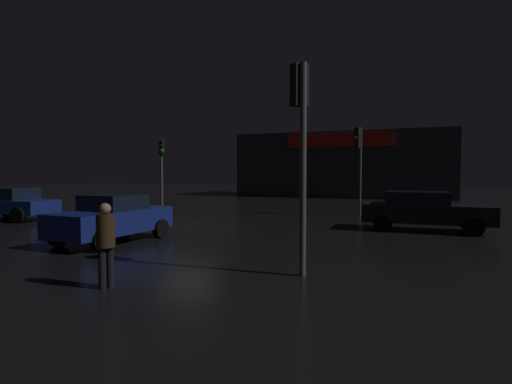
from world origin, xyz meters
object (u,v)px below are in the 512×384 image
at_px(store_building, 345,166).
at_px(traffic_signal_opposite, 300,125).
at_px(traffic_signal_cross_left, 162,160).
at_px(car_crossing, 12,203).
at_px(car_near, 424,210).
at_px(pedestrian, 106,239).
at_px(car_far, 113,218).
at_px(traffic_signal_main, 359,150).

xyz_separation_m(store_building, traffic_signal_opposite, (3.32, -30.52, 0.25)).
bearing_deg(traffic_signal_opposite, traffic_signal_cross_left, 133.77).
xyz_separation_m(traffic_signal_cross_left, car_crossing, (-3.28, -7.21, -2.22)).
bearing_deg(car_near, car_crossing, -170.45).
distance_m(traffic_signal_cross_left, pedestrian, 16.82).
bearing_deg(car_near, pedestrian, -120.25).
height_order(store_building, car_crossing, store_building).
bearing_deg(car_crossing, car_far, -20.14).
relative_size(traffic_signal_main, pedestrian, 2.77).
bearing_deg(pedestrian, traffic_signal_main, 78.22).
relative_size(traffic_signal_opposite, car_crossing, 1.09).
height_order(traffic_signal_cross_left, car_far, traffic_signal_cross_left).
xyz_separation_m(traffic_signal_main, car_far, (-6.38, -10.48, -2.59)).
bearing_deg(store_building, pedestrian, -89.72).
bearing_deg(pedestrian, car_far, 129.27).
relative_size(store_building, car_crossing, 4.65).
relative_size(traffic_signal_main, car_near, 0.98).
bearing_deg(pedestrian, car_crossing, 148.61).
relative_size(store_building, traffic_signal_cross_left, 4.46).
bearing_deg(car_far, traffic_signal_opposite, -15.92).
distance_m(traffic_signal_main, pedestrian, 15.08).
bearing_deg(car_far, traffic_signal_cross_left, 116.52).
distance_m(traffic_signal_main, car_far, 12.54).
relative_size(car_near, pedestrian, 2.82).
distance_m(traffic_signal_cross_left, car_far, 11.72).
height_order(car_near, car_crossing, car_crossing).
relative_size(car_near, car_far, 1.13).
relative_size(traffic_signal_cross_left, car_far, 1.06).
bearing_deg(car_far, car_crossing, 159.86).
height_order(store_building, traffic_signal_cross_left, store_building).
bearing_deg(car_near, traffic_signal_main, 123.04).
xyz_separation_m(traffic_signal_cross_left, car_far, (5.14, -10.29, -2.23)).
bearing_deg(car_crossing, store_building, 65.62).
bearing_deg(traffic_signal_opposite, store_building, 96.20).
distance_m(car_far, pedestrian, 5.28).
xyz_separation_m(car_near, pedestrian, (-5.92, -10.15, 0.15)).
relative_size(traffic_signal_main, traffic_signal_opposite, 1.00).
relative_size(traffic_signal_main, car_crossing, 1.09).
xyz_separation_m(store_building, pedestrian, (0.16, -32.75, -1.99)).
relative_size(store_building, traffic_signal_main, 4.26).
xyz_separation_m(traffic_signal_main, traffic_signal_opposite, (0.12, -12.34, -0.18)).
relative_size(store_building, pedestrian, 11.81).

